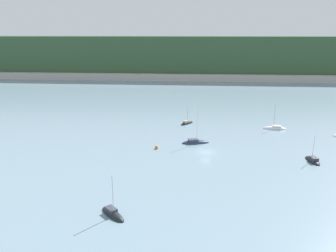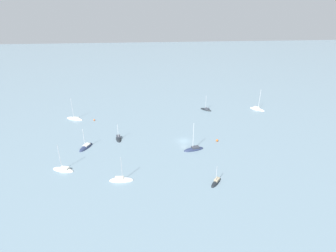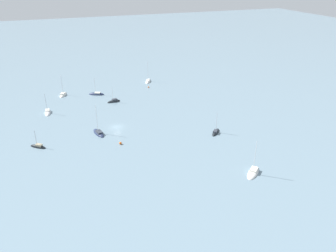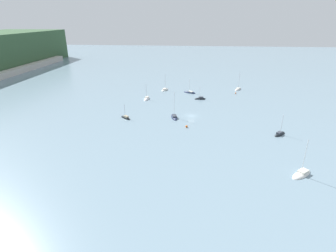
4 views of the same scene
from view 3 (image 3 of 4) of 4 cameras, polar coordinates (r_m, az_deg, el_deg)
The scene contains 12 objects.
ground_plane at distance 120.40m, azimuth -8.91°, elevation -0.22°, with size 600.00×600.00×0.00m, color slate.
sailboat_0 at distance 143.81m, azimuth -9.42°, elevation 4.23°, with size 3.02×6.16×7.35m.
sailboat_1 at distance 153.77m, azimuth -12.34°, elevation 5.40°, with size 5.35×7.47×8.80m.
sailboat_2 at distance 116.20m, azimuth 8.29°, elevation -1.13°, with size 5.69×5.60×8.29m.
sailboat_3 at distance 113.97m, azimuth -21.67°, elevation -3.41°, with size 4.88×5.46×6.80m.
sailboat_4 at distance 116.99m, azimuth -11.97°, elevation -1.26°, with size 7.99×4.03×11.54m.
sailboat_5 at distance 168.52m, azimuth -3.50°, elevation 7.77°, with size 8.51×5.65×11.14m.
sailboat_6 at distance 156.94m, azimuth -17.79°, elevation 5.18°, with size 7.64×4.73×10.00m.
sailboat_7 at distance 96.45m, azimuth 14.61°, elevation -7.87°, with size 7.00×7.44×11.27m.
sailboat_8 at distance 139.37m, azimuth -20.21°, elevation 2.19°, with size 7.41×2.68×9.12m.
mooring_buoy_0 at distance 108.65m, azimuth -8.28°, elevation -2.96°, with size 0.87×0.87×0.87m.
mooring_buoy_1 at distance 159.32m, azimuth -3.42°, elevation 6.79°, with size 0.70×0.70×0.70m.
Camera 3 is at (-106.58, 19.78, 52.40)m, focal length 35.00 mm.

